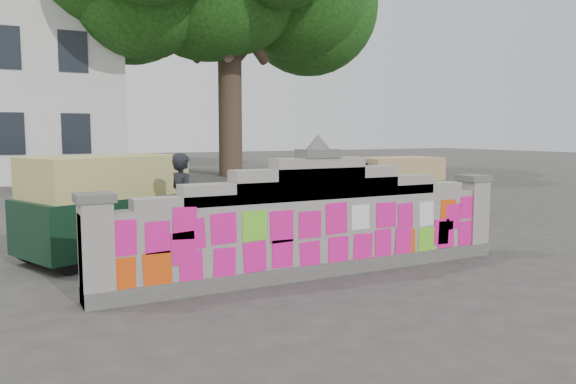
# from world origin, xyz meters

# --- Properties ---
(ground) EXTENTS (100.00, 100.00, 0.00)m
(ground) POSITION_xyz_m (0.00, 0.00, 0.00)
(ground) COLOR #383533
(ground) RESTS_ON ground
(parapet_wall) EXTENTS (6.48, 0.44, 2.01)m
(parapet_wall) POSITION_xyz_m (-0.00, -0.01, 0.75)
(parapet_wall) COLOR #4C4C49
(parapet_wall) RESTS_ON ground
(cyclist_bike) EXTENTS (1.74, 0.86, 0.87)m
(cyclist_bike) POSITION_xyz_m (-1.52, 1.42, 0.44)
(cyclist_bike) COLOR black
(cyclist_bike) RESTS_ON ground
(cyclist_rider) EXTENTS (0.44, 0.59, 1.48)m
(cyclist_rider) POSITION_xyz_m (-1.52, 1.42, 0.74)
(cyclist_rider) COLOR black
(cyclist_rider) RESTS_ON ground
(pedestrian) EXTENTS (0.75, 0.86, 1.51)m
(pedestrian) POSITION_xyz_m (1.65, 3.28, 0.75)
(pedestrian) COLOR #289366
(pedestrian) RESTS_ON ground
(rickshaw_left) EXTENTS (3.08, 2.24, 1.66)m
(rickshaw_left) POSITION_xyz_m (-2.38, 2.61, 0.86)
(rickshaw_left) COLOR black
(rickshaw_left) RESTS_ON ground
(rickshaw_right) EXTENTS (2.60, 1.23, 1.44)m
(rickshaw_right) POSITION_xyz_m (4.55, 3.96, 0.75)
(rickshaw_right) COLOR black
(rickshaw_right) RESTS_ON ground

